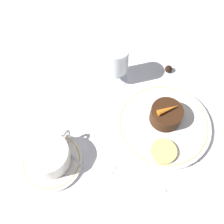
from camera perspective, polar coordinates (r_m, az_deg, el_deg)
ground_plane at (r=0.67m, az=8.49°, el=-3.70°), size 3.00×3.00×0.00m
dinner_plate at (r=0.67m, az=11.13°, el=-2.63°), size 0.24×0.24×0.01m
saucer at (r=0.64m, az=-12.93°, el=-10.39°), size 0.15×0.15×0.01m
coffee_cup at (r=0.61m, az=-13.54°, el=-9.20°), size 0.12×0.10×0.05m
spoon at (r=0.64m, az=-10.37°, el=-7.49°), size 0.03×0.11×0.00m
wine_glass at (r=0.69m, az=0.97°, el=11.03°), size 0.06×0.06×0.12m
fork at (r=0.62m, az=1.97°, el=-13.11°), size 0.05×0.17×0.01m
dessert_cake at (r=0.66m, az=11.68°, el=-0.60°), size 0.08×0.08×0.04m
carrot_garnish at (r=0.63m, az=12.13°, el=0.61°), size 0.05×0.04×0.01m
pineapple_slice at (r=0.63m, az=11.15°, el=-8.37°), size 0.06×0.06×0.01m
chocolate_truffle at (r=0.77m, az=12.21°, el=9.15°), size 0.02×0.02×0.02m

